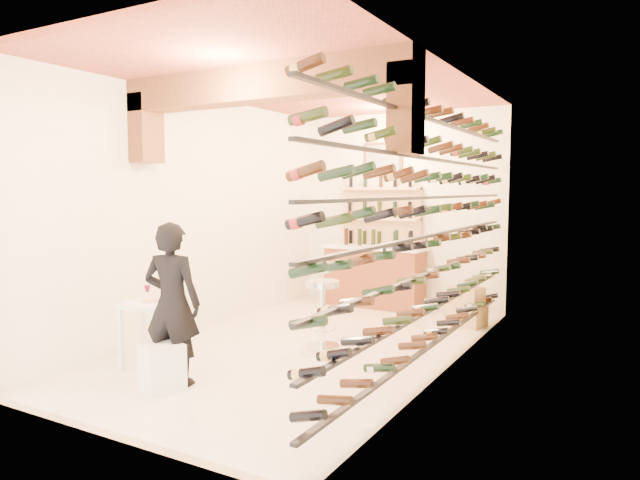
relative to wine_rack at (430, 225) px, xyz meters
The scene contains 11 objects.
ground 2.18m from the wine_rack, behind, with size 6.00×6.00×0.00m, color white.
room_shell 1.70m from the wine_rack, behind, with size 3.52×6.02×3.21m.
wine_rack is the anchor object (origin of this frame).
back_counter 3.38m from the wine_rack, 124.66° to the left, with size 1.70×0.62×1.29m.
back_shelving 3.44m from the wine_rack, 122.37° to the left, with size 1.40×0.31×2.73m.
tasting_table 3.21m from the wine_rack, 149.67° to the right, with size 0.59×0.59×0.87m.
white_stool 3.11m from the wine_rack, 134.70° to the right, with size 0.36×0.36×0.45m, color white.
person 2.81m from the wine_rack, 137.95° to the right, with size 0.59×0.39×1.62m, color black.
chrome_barstool 1.72m from the wine_rack, behind, with size 0.43×0.43×0.83m.
crate_lower 2.47m from the wine_rack, 93.67° to the left, with size 0.51×0.36×0.31m, color tan.
crate_upper 2.33m from the wine_rack, 93.67° to the left, with size 0.44×0.30×0.26m, color tan.
Camera 1 is at (3.53, -5.90, 1.93)m, focal length 31.89 mm.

